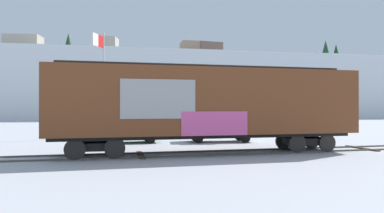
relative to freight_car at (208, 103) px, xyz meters
The scene contains 7 objects.
ground_plane 2.58m from the freight_car, ahead, with size 260.00×260.00×0.00m, color #B2B5BC.
track 3.01m from the freight_car, ahead, with size 60.01×4.27×0.08m.
freight_car is the anchor object (origin of this frame).
flagpole 12.60m from the freight_car, 118.30° to the left, with size 0.81×1.54×8.08m.
hillside 69.66m from the freight_car, 89.49° to the left, with size 148.35×42.37×17.90m.
parked_car_green 7.62m from the freight_car, 123.55° to the left, with size 4.75×2.22×1.62m.
parked_car_silver 6.35m from the freight_car, 69.40° to the left, with size 4.66×2.21×1.73m.
Camera 1 is at (-4.62, -16.89, 2.28)m, focal length 32.83 mm.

